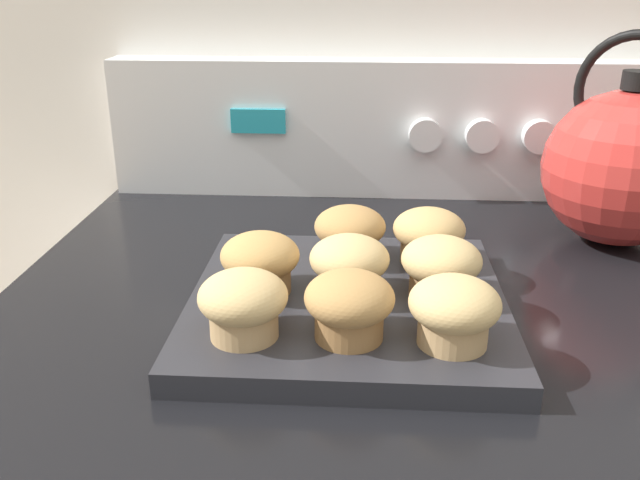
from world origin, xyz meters
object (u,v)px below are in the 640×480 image
muffin_r0_c1 (349,305)px  muffin_r2_c2 (429,235)px  muffin_r0_c0 (243,303)px  muffin_r1_c1 (349,265)px  muffin_r1_c0 (260,262)px  muffin_r1_c2 (441,266)px  tea_kettle (623,166)px  muffin_pan (347,305)px  muffin_r0_c2 (454,310)px  muffin_r2_c1 (350,232)px

muffin_r0_c1 → muffin_r2_c2: same height
muffin_r0_c0 → muffin_r1_c1: 0.11m
muffin_r1_c0 → muffin_r1_c2: size_ratio=1.00×
muffin_r1_c0 → tea_kettle: tea_kettle is taller
muffin_pan → muffin_r0_c2: size_ratio=3.96×
muffin_r2_c1 → muffin_r0_c1: bearing=-88.9°
tea_kettle → muffin_r2_c1: bearing=-158.2°
muffin_r0_c0 → muffin_r2_c2: same height
muffin_r2_c2 → muffin_r1_c1: bearing=-134.3°
muffin_r1_c1 → muffin_r2_c2: size_ratio=1.00×
muffin_r1_c0 → muffin_r0_c1: bearing=-44.0°
muffin_r1_c1 → tea_kettle: size_ratio=0.30×
muffin_r1_c2 → muffin_r2_c1: bearing=136.3°
muffin_r1_c0 → tea_kettle: (0.38, 0.20, 0.04)m
muffin_r0_c1 → tea_kettle: size_ratio=0.30×
muffin_r2_c1 → muffin_pan: bearing=-89.9°
muffin_r2_c2 → muffin_r0_c2: bearing=-88.0°
tea_kettle → muffin_r1_c1: bearing=-146.2°
muffin_r0_c2 → muffin_r1_c2: bearing=91.0°
muffin_r0_c1 → muffin_r1_c1: bearing=91.3°
muffin_r1_c2 → muffin_r2_c1: same height
muffin_r1_c0 → muffin_r1_c1: 0.08m
muffin_r0_c1 → muffin_r2_c1: size_ratio=1.00×
muffin_r1_c2 → muffin_pan: bearing=-179.2°
muffin_r1_c1 → tea_kettle: (0.30, 0.20, 0.04)m
muffin_pan → muffin_r1_c0: bearing=179.0°
muffin_r0_c2 → tea_kettle: 0.36m
muffin_r0_c0 → muffin_r1_c0: bearing=89.0°
muffin_r0_c0 → muffin_r1_c0: same height
muffin_r2_c1 → muffin_r1_c1: bearing=-89.1°
muffin_r0_c2 → tea_kettle: (0.22, 0.28, 0.04)m
tea_kettle → muffin_pan: bearing=-146.3°
muffin_r0_c0 → muffin_r0_c1: size_ratio=1.00×
muffin_r0_c1 → tea_kettle: 0.41m
muffin_r2_c1 → tea_kettle: 0.33m
muffin_r1_c1 → muffin_r2_c1: size_ratio=1.00×
tea_kettle → muffin_r0_c1: bearing=-137.0°
muffin_pan → tea_kettle: size_ratio=1.19×
muffin_r0_c2 → muffin_r2_c1: 0.18m
muffin_r1_c1 → muffin_r2_c2: 0.11m
muffin_r0_c1 → muffin_r1_c2: size_ratio=1.00×
muffin_r2_c1 → muffin_r1_c0: bearing=-135.0°
muffin_r0_c1 → muffin_r2_c2: size_ratio=1.00×
muffin_r0_c1 → tea_kettle: bearing=43.0°
muffin_r1_c1 → muffin_r1_c0: bearing=178.5°
muffin_r0_c2 → muffin_r2_c2: bearing=92.0°
muffin_r1_c0 → muffin_r1_c2: bearing=-0.0°
muffin_pan → muffin_r0_c0: (-0.08, -0.08, 0.04)m
muffin_r0_c1 → muffin_r0_c0: bearing=-177.8°
muffin_r0_c0 → muffin_r1_c1: same height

